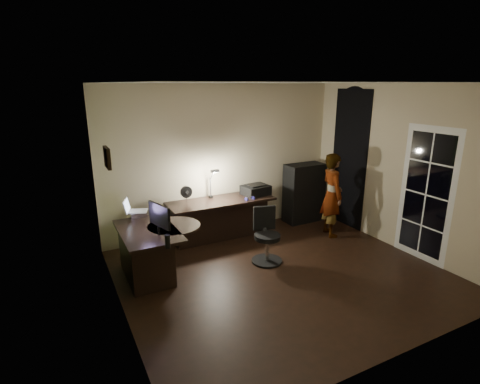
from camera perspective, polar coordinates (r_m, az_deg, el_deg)
name	(u,v)px	position (r m, az deg, el deg)	size (l,w,h in m)	color
floor	(282,274)	(5.67, 6.37, -12.28)	(4.50, 4.00, 0.01)	black
ceiling	(288,82)	(4.99, 7.37, 16.25)	(4.50, 4.00, 0.01)	silver
wall_back	(223,160)	(6.87, -2.55, 4.94)	(4.50, 0.01, 2.70)	#C3B491
wall_front	(408,236)	(3.77, 24.17, -6.11)	(4.50, 0.01, 2.70)	#C3B491
wall_left	(115,209)	(4.37, -18.56, -2.53)	(0.01, 4.00, 2.70)	#C3B491
wall_right	(400,169)	(6.67, 23.16, 3.30)	(0.01, 4.00, 2.70)	#C3B491
green_wall_overlay	(116,209)	(4.37, -18.37, -2.50)	(0.00, 4.00, 2.70)	#4F632E
arched_doorway	(349,160)	(7.43, 16.29, 4.77)	(0.01, 0.90, 2.60)	black
french_door	(426,195)	(6.40, 26.48, -0.39)	(0.02, 0.92, 2.10)	white
framed_picture	(107,158)	(4.68, -19.59, 4.94)	(0.04, 0.30, 0.25)	black
desk_left	(149,253)	(5.58, -13.64, -9.01)	(0.76, 1.24, 0.71)	black
desk_right	(221,219)	(6.72, -2.86, -4.13)	(1.90, 0.67, 0.71)	black
cabinet	(304,193)	(7.60, 9.71, -0.12)	(0.78, 0.39, 1.17)	black
laptop_stand	(137,215)	(5.98, -15.35, -3.36)	(0.24, 0.20, 0.10)	silver
laptop	(137,205)	(5.93, -15.47, -1.89)	(0.32, 0.30, 0.22)	silver
monitor	(158,225)	(5.19, -12.32, -4.86)	(0.10, 0.49, 0.32)	black
mouse	(168,238)	(5.11, -10.86, -6.85)	(0.06, 0.08, 0.03)	silver
phone	(155,238)	(5.16, -12.88, -6.87)	(0.07, 0.14, 0.01)	black
pen	(179,229)	(5.42, -9.28, -5.51)	(0.01, 0.15, 0.01)	black
speaker	(168,241)	(4.81, -10.98, -7.41)	(0.07, 0.07, 0.17)	black
notepad	(161,237)	(5.17, -11.94, -6.75)	(0.14, 0.19, 0.01)	silver
desk_fan	(186,195)	(6.47, -8.20, -0.45)	(0.21, 0.11, 0.32)	black
headphones	(250,198)	(6.61, 1.51, -0.99)	(0.18, 0.07, 0.08)	navy
printer	(256,190)	(6.90, 2.41, 0.31)	(0.47, 0.37, 0.21)	black
desk_lamp	(210,183)	(6.66, -4.52, 1.43)	(0.15, 0.27, 0.60)	black
office_chair	(267,236)	(5.81, 4.19, -6.77)	(0.48, 0.48, 0.85)	black
person	(332,195)	(6.93, 13.83, -0.44)	(0.54, 0.36, 1.52)	#D8A88C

